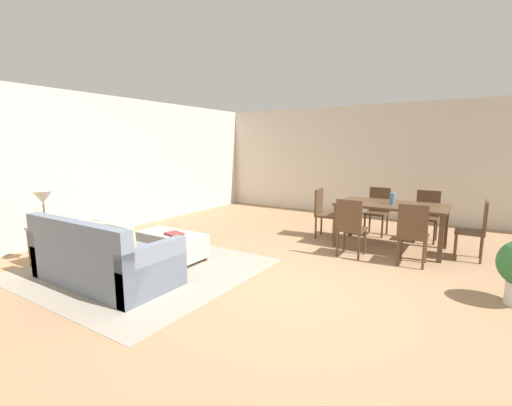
{
  "coord_description": "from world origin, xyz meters",
  "views": [
    {
      "loc": [
        1.78,
        -3.7,
        1.73
      ],
      "look_at": [
        -1.34,
        1.2,
        0.78
      ],
      "focal_mm": 24.53,
      "sensor_mm": 36.0,
      "label": 1
    }
  ],
  "objects_px": {
    "ottoman_table": "(172,244)",
    "dining_table": "(391,209)",
    "dining_chair_far_right": "(427,213)",
    "side_table": "(46,235)",
    "table_lamp": "(43,199)",
    "dining_chair_head_east": "(477,227)",
    "couch": "(103,260)",
    "dining_chair_head_west": "(323,210)",
    "dining_chair_far_left": "(378,208)",
    "dining_chair_near_right": "(413,231)",
    "book_on_ottoman": "(174,234)",
    "dining_chair_near_left": "(350,224)",
    "vase_centerpiece": "(392,199)"
  },
  "relations": [
    {
      "from": "table_lamp",
      "to": "dining_chair_head_east",
      "type": "distance_m",
      "value": 6.4
    },
    {
      "from": "dining_chair_far_left",
      "to": "table_lamp",
      "type": "bearing_deg",
      "value": -129.07
    },
    {
      "from": "side_table",
      "to": "book_on_ottoman",
      "type": "bearing_deg",
      "value": 37.75
    },
    {
      "from": "ottoman_table",
      "to": "side_table",
      "type": "distance_m",
      "value": 1.78
    },
    {
      "from": "ottoman_table",
      "to": "book_on_ottoman",
      "type": "distance_m",
      "value": 0.23
    },
    {
      "from": "dining_chair_near_left",
      "to": "ottoman_table",
      "type": "bearing_deg",
      "value": -145.47
    },
    {
      "from": "dining_chair_far_right",
      "to": "dining_chair_head_east",
      "type": "distance_m",
      "value": 1.14
    },
    {
      "from": "dining_chair_far_left",
      "to": "vase_centerpiece",
      "type": "bearing_deg",
      "value": -63.89
    },
    {
      "from": "dining_table",
      "to": "dining_chair_near_left",
      "type": "height_order",
      "value": "dining_chair_near_left"
    },
    {
      "from": "dining_chair_near_left",
      "to": "dining_chair_far_left",
      "type": "height_order",
      "value": "same"
    },
    {
      "from": "ottoman_table",
      "to": "dining_table",
      "type": "distance_m",
      "value": 3.67
    },
    {
      "from": "dining_chair_near_left",
      "to": "dining_chair_head_east",
      "type": "distance_m",
      "value": 1.88
    },
    {
      "from": "dining_chair_near_right",
      "to": "book_on_ottoman",
      "type": "bearing_deg",
      "value": -151.05
    },
    {
      "from": "dining_chair_far_left",
      "to": "dining_chair_head_west",
      "type": "height_order",
      "value": "same"
    },
    {
      "from": "dining_table",
      "to": "dining_chair_head_west",
      "type": "xyz_separation_m",
      "value": [
        -1.23,
        0.03,
        -0.15
      ]
    },
    {
      "from": "dining_chair_far_left",
      "to": "ottoman_table",
      "type": "bearing_deg",
      "value": -124.98
    },
    {
      "from": "dining_chair_head_east",
      "to": "couch",
      "type": "bearing_deg",
      "value": -138.23
    },
    {
      "from": "ottoman_table",
      "to": "table_lamp",
      "type": "distance_m",
      "value": 1.92
    },
    {
      "from": "side_table",
      "to": "dining_chair_head_west",
      "type": "xyz_separation_m",
      "value": [
        2.8,
        3.66,
        0.07
      ]
    },
    {
      "from": "dining_chair_far_right",
      "to": "side_table",
      "type": "bearing_deg",
      "value": -135.24
    },
    {
      "from": "couch",
      "to": "ottoman_table",
      "type": "bearing_deg",
      "value": 87.1
    },
    {
      "from": "dining_chair_head_east",
      "to": "book_on_ottoman",
      "type": "bearing_deg",
      "value": -146.81
    },
    {
      "from": "dining_chair_head_east",
      "to": "vase_centerpiece",
      "type": "distance_m",
      "value": 1.27
    },
    {
      "from": "side_table",
      "to": "dining_chair_near_left",
      "type": "height_order",
      "value": "dining_chair_near_left"
    },
    {
      "from": "ottoman_table",
      "to": "dining_chair_far_right",
      "type": "distance_m",
      "value": 4.56
    },
    {
      "from": "couch",
      "to": "dining_chair_head_east",
      "type": "distance_m",
      "value": 5.37
    },
    {
      "from": "dining_chair_near_left",
      "to": "vase_centerpiece",
      "type": "distance_m",
      "value": 1.0
    },
    {
      "from": "dining_chair_head_east",
      "to": "dining_chair_far_left",
      "type": "bearing_deg",
      "value": 153.28
    },
    {
      "from": "dining_chair_far_left",
      "to": "dining_chair_far_right",
      "type": "distance_m",
      "value": 0.87
    },
    {
      "from": "side_table",
      "to": "dining_chair_near_right",
      "type": "relative_size",
      "value": 0.62
    },
    {
      "from": "table_lamp",
      "to": "vase_centerpiece",
      "type": "height_order",
      "value": "table_lamp"
    },
    {
      "from": "dining_chair_far_right",
      "to": "vase_centerpiece",
      "type": "xyz_separation_m",
      "value": [
        -0.45,
        -0.86,
        0.34
      ]
    },
    {
      "from": "couch",
      "to": "dining_chair_near_left",
      "type": "bearing_deg",
      "value": 49.1
    },
    {
      "from": "couch",
      "to": "dining_chair_head_west",
      "type": "relative_size",
      "value": 2.09
    },
    {
      "from": "vase_centerpiece",
      "to": "dining_chair_far_right",
      "type": "bearing_deg",
      "value": 62.61
    },
    {
      "from": "table_lamp",
      "to": "dining_chair_far_left",
      "type": "distance_m",
      "value": 5.75
    },
    {
      "from": "dining_chair_near_left",
      "to": "vase_centerpiece",
      "type": "bearing_deg",
      "value": 62.68
    },
    {
      "from": "couch",
      "to": "dining_chair_near_left",
      "type": "distance_m",
      "value": 3.58
    },
    {
      "from": "ottoman_table",
      "to": "vase_centerpiece",
      "type": "xyz_separation_m",
      "value": [
        2.72,
        2.41,
        0.62
      ]
    },
    {
      "from": "ottoman_table",
      "to": "dining_chair_near_right",
      "type": "distance_m",
      "value": 3.58
    },
    {
      "from": "table_lamp",
      "to": "dining_chair_head_west",
      "type": "xyz_separation_m",
      "value": [
        2.8,
        3.66,
        -0.46
      ]
    },
    {
      "from": "couch",
      "to": "dining_chair_head_east",
      "type": "height_order",
      "value": "dining_chair_head_east"
    },
    {
      "from": "dining_chair_near_left",
      "to": "dining_chair_head_west",
      "type": "height_order",
      "value": "same"
    },
    {
      "from": "dining_chair_near_right",
      "to": "dining_chair_near_left",
      "type": "bearing_deg",
      "value": -176.19
    },
    {
      "from": "dining_chair_far_right",
      "to": "dining_chair_head_west",
      "type": "bearing_deg",
      "value": -154.97
    },
    {
      "from": "table_lamp",
      "to": "dining_table",
      "type": "bearing_deg",
      "value": 42.04
    },
    {
      "from": "couch",
      "to": "dining_table",
      "type": "relative_size",
      "value": 1.11
    },
    {
      "from": "ottoman_table",
      "to": "dining_chair_head_west",
      "type": "relative_size",
      "value": 1.2
    },
    {
      "from": "side_table",
      "to": "book_on_ottoman",
      "type": "height_order",
      "value": "side_table"
    },
    {
      "from": "side_table",
      "to": "dining_chair_far_left",
      "type": "xyz_separation_m",
      "value": [
        3.61,
        4.45,
        0.07
      ]
    }
  ]
}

